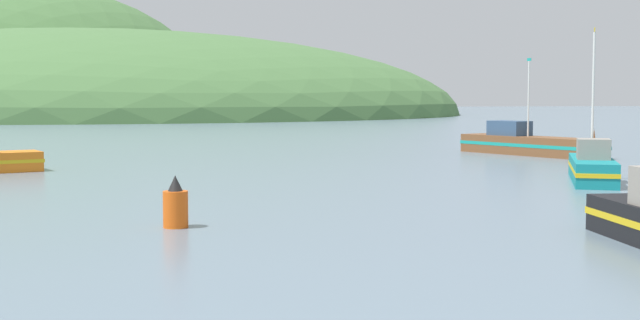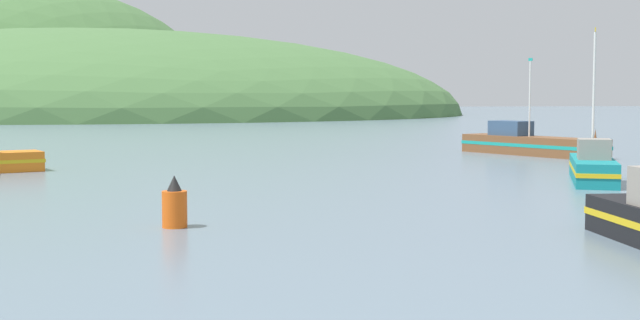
% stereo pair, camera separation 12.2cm
% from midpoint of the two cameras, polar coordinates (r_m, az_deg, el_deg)
% --- Properties ---
extents(hill_far_right, '(113.60, 90.88, 71.89)m').
position_cam_midpoint_polar(hill_far_right, '(259.62, -19.20, 3.15)').
color(hill_far_right, '#47703D').
rests_on(hill_far_right, ground).
extents(hill_far_center, '(157.78, 126.22, 36.03)m').
position_cam_midpoint_polar(hill_far_center, '(190.72, -14.41, 2.92)').
color(hill_far_center, '#47703D').
rests_on(hill_far_center, ground).
extents(fishing_boat_teal, '(5.17, 8.03, 7.46)m').
position_cam_midpoint_polar(fishing_boat_teal, '(43.56, 17.75, -0.46)').
color(fishing_boat_teal, '#147F84').
rests_on(fishing_boat_teal, ground).
extents(fishing_boat_brown, '(6.79, 11.57, 6.77)m').
position_cam_midpoint_polar(fishing_boat_brown, '(61.94, 13.82, 1.06)').
color(fishing_boat_brown, brown).
rests_on(fishing_boat_brown, ground).
extents(channel_buoy, '(0.79, 0.79, 1.66)m').
position_cam_midpoint_polar(channel_buoy, '(27.48, -9.51, -3.01)').
color(channel_buoy, '#E55914').
rests_on(channel_buoy, ground).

